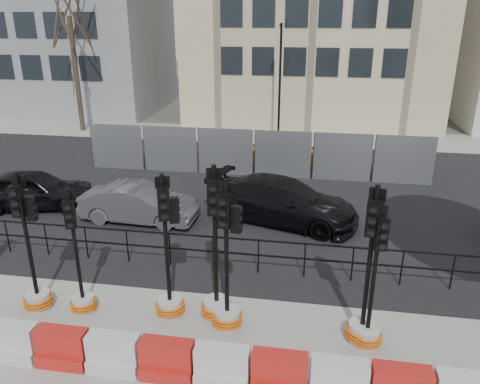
% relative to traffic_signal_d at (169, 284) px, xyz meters
% --- Properties ---
extents(ground, '(120.00, 120.00, 0.00)m').
position_rel_traffic_signal_d_xyz_m(ground, '(0.53, 0.92, -0.81)').
color(ground, '#51514C').
rests_on(ground, ground).
extents(sidewalk_near, '(40.00, 6.00, 0.02)m').
position_rel_traffic_signal_d_xyz_m(sidewalk_near, '(0.53, -2.08, -0.80)').
color(sidewalk_near, gray).
rests_on(sidewalk_near, ground).
extents(road, '(40.00, 14.00, 0.03)m').
position_rel_traffic_signal_d_xyz_m(road, '(0.53, 7.92, -0.80)').
color(road, black).
rests_on(road, ground).
extents(sidewalk_far, '(40.00, 4.00, 0.02)m').
position_rel_traffic_signal_d_xyz_m(sidewalk_far, '(0.53, 16.92, -0.80)').
color(sidewalk_far, gray).
rests_on(sidewalk_far, ground).
extents(building_grey, '(11.00, 9.06, 14.00)m').
position_rel_traffic_signal_d_xyz_m(building_grey, '(-13.47, 22.91, 6.19)').
color(building_grey, gray).
rests_on(building_grey, ground).
extents(kerb_railing, '(18.00, 0.04, 1.00)m').
position_rel_traffic_signal_d_xyz_m(kerb_railing, '(0.53, 2.12, -0.12)').
color(kerb_railing, black).
rests_on(kerb_railing, ground).
extents(heras_fencing, '(14.33, 1.72, 2.00)m').
position_rel_traffic_signal_d_xyz_m(heras_fencing, '(0.52, 10.72, -0.13)').
color(heras_fencing, gray).
rests_on(heras_fencing, ground).
extents(lamp_post_far, '(0.12, 0.56, 6.00)m').
position_rel_traffic_signal_d_xyz_m(lamp_post_far, '(1.03, 15.90, 2.41)').
color(lamp_post_far, black).
rests_on(lamp_post_far, ground).
extents(tree_bare_far, '(2.00, 2.00, 9.00)m').
position_rel_traffic_signal_d_xyz_m(tree_bare_far, '(-10.47, 16.42, 5.84)').
color(tree_bare_far, '#473828').
rests_on(tree_bare_far, ground).
extents(barrier_row, '(13.60, 0.50, 0.80)m').
position_rel_traffic_signal_d_xyz_m(barrier_row, '(0.53, -1.88, -0.45)').
color(barrier_row, red).
rests_on(barrier_row, ground).
extents(traffic_signal_b, '(0.66, 0.66, 3.34)m').
position_rel_traffic_signal_d_xyz_m(traffic_signal_b, '(-3.11, -0.26, -0.01)').
color(traffic_signal_b, silver).
rests_on(traffic_signal_b, ground).
extents(traffic_signal_c, '(0.60, 0.60, 3.03)m').
position_rel_traffic_signal_d_xyz_m(traffic_signal_c, '(-2.03, -0.19, -0.19)').
color(traffic_signal_c, silver).
rests_on(traffic_signal_c, ground).
extents(traffic_signal_d, '(0.67, 0.67, 3.40)m').
position_rel_traffic_signal_d_xyz_m(traffic_signal_d, '(0.00, 0.00, 0.00)').
color(traffic_signal_d, silver).
rests_on(traffic_signal_d, ground).
extents(traffic_signal_e, '(0.71, 0.71, 3.61)m').
position_rel_traffic_signal_d_xyz_m(traffic_signal_e, '(1.05, 0.09, -0.06)').
color(traffic_signal_e, silver).
rests_on(traffic_signal_e, ground).
extents(traffic_signal_f, '(0.68, 0.68, 3.43)m').
position_rel_traffic_signal_d_xyz_m(traffic_signal_f, '(1.36, -0.21, 0.01)').
color(traffic_signal_f, silver).
rests_on(traffic_signal_f, ground).
extents(traffic_signal_g, '(0.63, 0.63, 3.18)m').
position_rel_traffic_signal_d_xyz_m(traffic_signal_g, '(4.31, -0.33, -0.15)').
color(traffic_signal_g, silver).
rests_on(traffic_signal_g, ground).
extents(traffic_signal_h, '(0.69, 0.69, 3.49)m').
position_rel_traffic_signal_d_xyz_m(traffic_signal_h, '(4.21, -0.22, -0.09)').
color(traffic_signal_h, silver).
rests_on(traffic_signal_h, ground).
extents(car_a, '(3.47, 4.79, 1.38)m').
position_rel_traffic_signal_d_xyz_m(car_a, '(-6.62, 5.28, -0.12)').
color(car_a, black).
rests_on(car_a, ground).
extents(car_b, '(1.64, 3.92, 1.25)m').
position_rel_traffic_signal_d_xyz_m(car_b, '(-2.56, 4.80, -0.18)').
color(car_b, '#49494E').
rests_on(car_b, ground).
extents(car_c, '(4.64, 6.01, 1.43)m').
position_rel_traffic_signal_d_xyz_m(car_c, '(2.09, 5.56, -0.09)').
color(car_c, black).
rests_on(car_c, ground).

